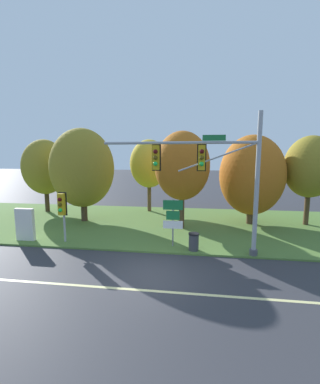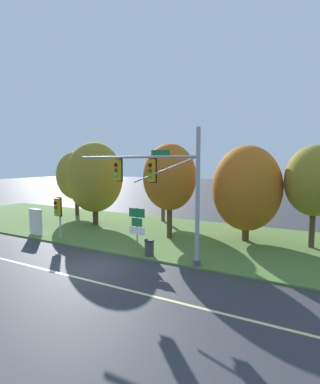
% 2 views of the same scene
% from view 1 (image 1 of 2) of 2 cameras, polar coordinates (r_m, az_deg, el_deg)
% --- Properties ---
extents(ground_plane, '(160.00, 160.00, 0.00)m').
position_cam_1_polar(ground_plane, '(11.45, -2.35, -18.10)').
color(ground_plane, '#333338').
extents(lane_stripe, '(36.00, 0.16, 0.01)m').
position_cam_1_polar(lane_stripe, '(10.41, -3.63, -20.95)').
color(lane_stripe, beige).
rests_on(lane_stripe, ground).
extents(grass_verge, '(48.00, 11.50, 0.10)m').
position_cam_1_polar(grass_verge, '(19.12, 2.13, -7.09)').
color(grass_verge, '#517533').
rests_on(grass_verge, ground).
extents(traffic_signal_mast, '(7.82, 0.49, 7.03)m').
position_cam_1_polar(traffic_signal_mast, '(12.89, 11.61, 4.78)').
color(traffic_signal_mast, '#9EA0A5').
rests_on(traffic_signal_mast, grass_verge).
extents(pedestrian_signal_near_kerb, '(0.46, 0.55, 2.91)m').
position_cam_1_polar(pedestrian_signal_near_kerb, '(15.52, -20.95, -3.12)').
color(pedestrian_signal_near_kerb, '#9EA0A5').
rests_on(pedestrian_signal_near_kerb, grass_verge).
extents(route_sign_post, '(1.08, 0.08, 2.62)m').
position_cam_1_polar(route_sign_post, '(14.04, 2.89, -5.52)').
color(route_sign_post, slate).
rests_on(route_sign_post, grass_verge).
extents(tree_nearest_road, '(3.82, 3.82, 6.36)m').
position_cam_1_polar(tree_nearest_road, '(24.69, -24.19, 5.07)').
color(tree_nearest_road, '#423021').
rests_on(tree_nearest_road, grass_verge).
extents(tree_left_of_mast, '(4.70, 4.70, 6.97)m').
position_cam_1_polar(tree_left_of_mast, '(20.13, -16.86, 5.10)').
color(tree_left_of_mast, '#423021').
rests_on(tree_left_of_mast, grass_verge).
extents(tree_behind_signpost, '(3.39, 3.39, 6.36)m').
position_cam_1_polar(tree_behind_signpost, '(22.78, -2.43, 6.26)').
color(tree_behind_signpost, brown).
rests_on(tree_behind_signpost, grass_verge).
extents(tree_mid_verge, '(3.71, 3.71, 6.59)m').
position_cam_1_polar(tree_mid_verge, '(17.41, 4.95, 5.75)').
color(tree_mid_verge, '#4C3823').
rests_on(tree_mid_verge, grass_verge).
extents(tree_tall_centre, '(4.57, 4.57, 6.42)m').
position_cam_1_polar(tree_tall_centre, '(19.58, 19.71, 3.52)').
color(tree_tall_centre, '#4C3823').
rests_on(tree_tall_centre, grass_verge).
extents(tree_right_far, '(3.49, 3.49, 6.35)m').
position_cam_1_polar(tree_right_far, '(21.01, 30.38, 4.81)').
color(tree_right_far, '#4C3823').
rests_on(tree_right_far, grass_verge).
extents(info_kiosk, '(1.10, 0.24, 1.90)m').
position_cam_1_polar(info_kiosk, '(17.12, -27.78, -6.42)').
color(info_kiosk, silver).
rests_on(info_kiosk, grass_verge).
extents(trash_bin, '(0.56, 0.56, 0.93)m').
position_cam_1_polar(trash_bin, '(13.84, 7.50, -10.88)').
color(trash_bin, '#38383D').
rests_on(trash_bin, grass_verge).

